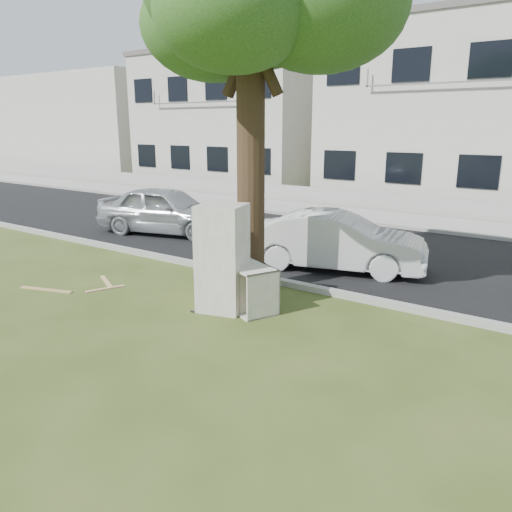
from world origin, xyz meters
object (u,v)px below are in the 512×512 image
Objects in this scene: fridge at (222,258)px; car_center at (336,241)px; cabinet at (249,288)px; car_left at (166,210)px.

fridge reaches higher than car_center.
car_left reaches higher than cabinet.
fridge reaches higher than cabinet.
car_center is 6.02m from car_left.
car_left is at bearing 127.66° from fridge.
fridge is at bearing 156.40° from car_center.
car_left is (-5.99, 0.60, 0.06)m from car_center.
fridge is at bearing -141.28° from car_left.
cabinet is at bearing 16.10° from fridge.
car_left is at bearing 171.63° from cabinet.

